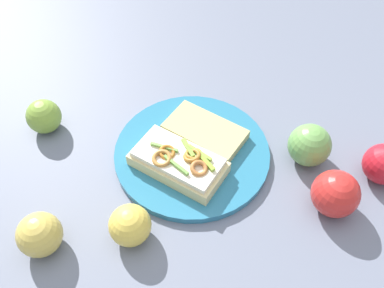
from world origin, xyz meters
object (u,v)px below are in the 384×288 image
(bread_slice_side, at_px, (205,131))
(apple_5, at_px, (40,235))
(apple_2, at_px, (44,116))
(apple_1, at_px, (130,225))
(sandwich, at_px, (179,162))
(plate, at_px, (192,153))
(apple_0, at_px, (335,194))
(apple_3, at_px, (309,145))
(apple_4, at_px, (384,164))

(bread_slice_side, relative_size, apple_5, 2.11)
(bread_slice_side, height_order, apple_2, apple_2)
(apple_1, relative_size, apple_5, 0.96)
(apple_2, bearing_deg, sandwich, 173.37)
(plate, bearing_deg, apple_1, 75.36)
(apple_0, xyz_separation_m, apple_3, (0.05, -0.10, -0.00))
(sandwich, relative_size, apple_2, 2.74)
(apple_1, height_order, apple_5, apple_5)
(sandwich, relative_size, apple_0, 2.29)
(apple_3, xyz_separation_m, apple_5, (0.40, 0.30, -0.00))
(plate, relative_size, apple_5, 4.10)
(apple_4, bearing_deg, apple_2, 5.32)
(apple_2, bearing_deg, apple_5, 117.52)
(sandwich, xyz_separation_m, apple_3, (-0.23, -0.10, 0.01))
(apple_2, height_order, apple_5, apple_5)
(sandwich, bearing_deg, apple_1, 91.49)
(apple_1, bearing_deg, plate, -104.64)
(sandwich, relative_size, apple_5, 2.59)
(sandwich, height_order, apple_2, apple_2)
(bread_slice_side, relative_size, apple_3, 1.91)
(sandwich, xyz_separation_m, apple_0, (-0.28, -0.00, 0.01))
(apple_1, bearing_deg, apple_4, -148.86)
(plate, distance_m, apple_4, 0.36)
(apple_2, relative_size, apple_5, 0.95)
(bread_slice_side, relative_size, apple_4, 2.05)
(plate, distance_m, bread_slice_side, 0.05)
(apple_3, bearing_deg, apple_0, 118.81)
(apple_2, bearing_deg, apple_0, 176.94)
(apple_2, xyz_separation_m, apple_4, (-0.66, -0.06, 0.00))
(apple_2, distance_m, apple_3, 0.53)
(apple_0, bearing_deg, plate, -9.16)
(apple_0, height_order, apple_4, apple_0)
(apple_4, relative_size, apple_5, 1.03)
(apple_4, height_order, apple_5, apple_4)
(apple_5, bearing_deg, apple_4, -150.82)
(apple_0, xyz_separation_m, apple_2, (0.58, -0.03, -0.01))
(apple_5, bearing_deg, apple_2, -62.48)
(apple_0, height_order, apple_1, apple_0)
(sandwich, height_order, apple_3, apple_3)
(plate, bearing_deg, apple_3, -165.91)
(sandwich, xyz_separation_m, apple_2, (0.30, -0.03, 0.00))
(apple_0, xyz_separation_m, apple_4, (-0.08, -0.09, -0.00))
(bread_slice_side, relative_size, apple_1, 2.19)
(apple_3, distance_m, apple_4, 0.14)
(bread_slice_side, xyz_separation_m, apple_0, (-0.26, 0.09, 0.02))
(bread_slice_side, relative_size, apple_0, 1.87)
(apple_0, distance_m, apple_5, 0.50)
(apple_0, height_order, apple_5, apple_0)
(apple_2, distance_m, apple_5, 0.27)
(plate, xyz_separation_m, apple_5, (0.18, 0.25, 0.03))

